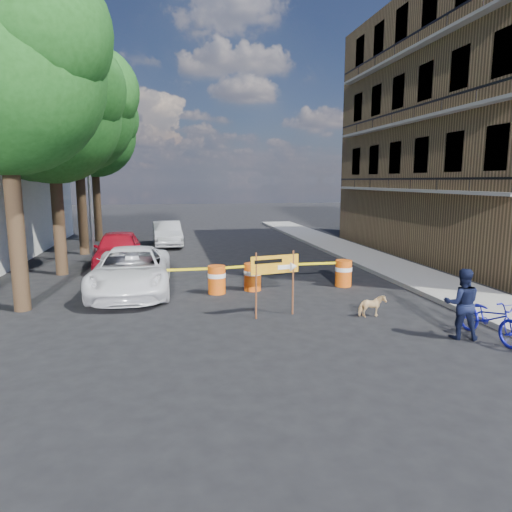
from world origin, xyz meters
name	(u,v)px	position (x,y,z in m)	size (l,w,h in m)	color
ground	(276,317)	(0.00, 0.00, 0.00)	(120.00, 120.00, 0.00)	black
sidewalk_east	(387,265)	(6.20, 6.00, 0.07)	(2.40, 40.00, 0.15)	gray
apartment_building	(489,128)	(12.00, 8.00, 6.00)	(8.00, 16.00, 12.00)	olive
tree_near	(5,71)	(-6.73, 2.00, 6.36)	(5.46, 5.20, 9.15)	#332316
tree_mid_a	(53,113)	(-6.74, 7.00, 6.01)	(5.25, 5.00, 8.68)	#332316
tree_mid_b	(78,113)	(-6.73, 12.00, 6.71)	(5.67, 5.40, 9.62)	#332316
tree_far	(94,134)	(-6.74, 17.00, 6.22)	(5.04, 4.80, 8.84)	#332316
streetlamp	(90,162)	(-5.93, 9.50, 4.38)	(1.25, 0.18, 8.00)	gray
barrel_far_left	(151,282)	(-3.32, 2.88, 0.47)	(0.58, 0.58, 0.90)	#C65A0B
barrel_mid_left	(217,279)	(-1.27, 2.88, 0.47)	(0.58, 0.58, 0.90)	#C65A0B
barrel_mid_right	(253,276)	(-0.07, 3.08, 0.47)	(0.58, 0.58, 0.90)	#C65A0B
barrel_far_right	(343,273)	(3.09, 3.08, 0.47)	(0.58, 0.58, 0.90)	#C65A0B
detour_sign	(281,269)	(0.14, 0.11, 1.28)	(1.34, 0.38, 1.75)	#592D19
pedestrian	(462,304)	(3.76, -2.37, 0.82)	(0.79, 0.62, 1.63)	black
bicycle	(491,298)	(4.37, -2.55, 0.95)	(0.66, 1.00, 1.91)	#1517AE
dog	(372,306)	(2.49, -0.46, 0.30)	(0.32, 0.70, 0.59)	#E5BD83
suv_white	(131,271)	(-3.94, 3.50, 0.72)	(2.40, 5.20, 1.44)	white
sedan_red	(118,249)	(-4.80, 8.13, 0.76)	(1.80, 4.47, 1.52)	#A50D1E
sedan_silver	(167,234)	(-2.80, 14.08, 0.68)	(1.44, 4.14, 1.36)	#B0B3B8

